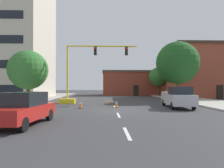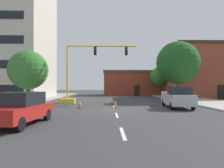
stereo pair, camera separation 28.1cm
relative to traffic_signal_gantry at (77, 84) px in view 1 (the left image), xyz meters
The scene contains 18 objects.
ground_plane 8.09m from the traffic_signal_gantry, 57.49° to the right, with size 160.00×160.00×0.00m, color #38383A.
sidewalk_left 7.89m from the traffic_signal_gantry, 169.02° to the left, with size 6.00×56.00×0.14m, color #9E998E.
sidewalk_right 16.01m from the traffic_signal_gantry, ahead, with size 6.00×56.00×0.14m, color #B2ADA3.
lane_stripe_seg_1 15.78m from the traffic_signal_gantry, 74.49° to the right, with size 0.16×2.40×0.01m, color silver.
lane_stripe_seg_2 10.67m from the traffic_signal_gantry, 66.39° to the right, with size 0.16×2.40×0.01m, color silver.
lane_stripe_seg_3 6.24m from the traffic_signal_gantry, 44.15° to the right, with size 0.16×2.40×0.01m, color silver.
building_tall_left 18.21m from the traffic_signal_gantry, 144.74° to the left, with size 14.78×12.91×20.01m.
building_brick_center 23.62m from the traffic_signal_gantry, 65.85° to the left, with size 13.86×7.94×5.33m.
building_row_right 24.65m from the traffic_signal_gantry, 30.01° to the left, with size 13.32×10.31×9.18m.
traffic_signal_gantry is the anchor object (origin of this frame).
tree_right_far 20.40m from the traffic_signal_gantry, 47.81° to the left, with size 3.72×3.72×5.66m.
tree_left_near 5.72m from the traffic_signal_gantry, behind, with size 4.42×4.42×6.08m.
tree_right_mid 13.77m from the traffic_signal_gantry, 13.76° to the left, with size 5.74×5.74×8.06m.
pickup_truck_silver 11.31m from the traffic_signal_gantry, 25.62° to the right, with size 2.46×5.55×1.99m.
sedan_red_near_left 13.13m from the traffic_signal_gantry, 94.83° to the right, with size 2.33×4.68×1.74m.
traffic_cone_roadside_a 6.80m from the traffic_signal_gantry, 48.90° to the right, with size 0.36×0.36×0.72m.
traffic_cone_roadside_b 5.54m from the traffic_signal_gantry, 79.17° to the right, with size 0.36×0.36×0.72m.
traffic_cone_roadside_c 4.48m from the traffic_signal_gantry, 27.91° to the right, with size 0.36×0.36×0.64m.
Camera 1 is at (-0.98, -17.39, 2.09)m, focal length 32.62 mm.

